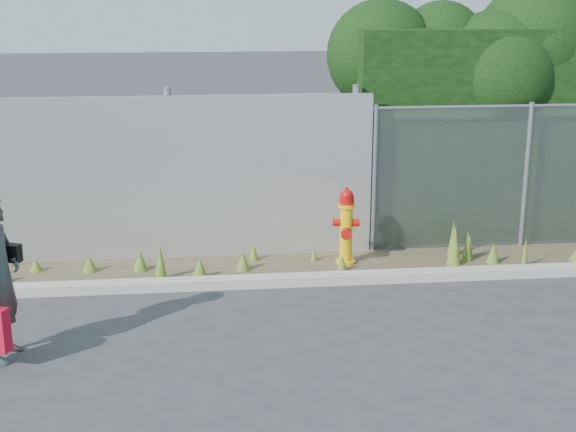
# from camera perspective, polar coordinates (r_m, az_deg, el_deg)

# --- Properties ---
(ground) EXTENTS (80.00, 80.00, 0.00)m
(ground) POSITION_cam_1_polar(r_m,az_deg,el_deg) (8.34, 3.11, -9.21)
(ground) COLOR #353537
(ground) RESTS_ON ground
(curb) EXTENTS (16.00, 0.22, 0.12)m
(curb) POSITION_cam_1_polar(r_m,az_deg,el_deg) (9.96, 1.48, -4.53)
(curb) COLOR #AAA499
(curb) RESTS_ON ground
(weed_strip) EXTENTS (16.00, 1.35, 0.54)m
(weed_strip) POSITION_cam_1_polar(r_m,az_deg,el_deg) (10.45, -2.59, -3.13)
(weed_strip) COLOR #4D3F2C
(weed_strip) RESTS_ON ground
(corrugated_fence) EXTENTS (8.50, 0.21, 2.30)m
(corrugated_fence) POSITION_cam_1_polar(r_m,az_deg,el_deg) (10.92, -16.50, 2.36)
(corrugated_fence) COLOR #BABDC1
(corrugated_fence) RESTS_ON ground
(hedge) EXTENTS (7.64, 2.05, 3.63)m
(hedge) POSITION_cam_1_polar(r_m,az_deg,el_deg) (12.81, 19.55, 8.19)
(hedge) COLOR black
(hedge) RESTS_ON ground
(fire_hydrant) EXTENTS (0.35, 0.32, 1.05)m
(fire_hydrant) POSITION_cam_1_polar(r_m,az_deg,el_deg) (10.54, 4.16, -0.82)
(fire_hydrant) COLOR #EEB40C
(fire_hydrant) RESTS_ON ground
(black_shoulder_bag) EXTENTS (0.24, 0.10, 0.18)m
(black_shoulder_bag) POSITION_cam_1_polar(r_m,az_deg,el_deg) (8.32, -19.21, -2.48)
(black_shoulder_bag) COLOR black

